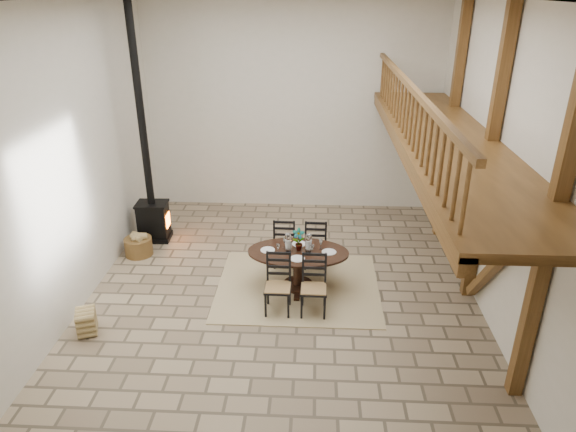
# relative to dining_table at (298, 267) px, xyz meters

# --- Properties ---
(ground) EXTENTS (8.00, 8.00, 0.00)m
(ground) POSITION_rel_dining_table_xyz_m (-0.28, -0.04, -0.44)
(ground) COLOR #9B8667
(ground) RESTS_ON ground
(room_shell) EXTENTS (7.02, 8.02, 5.01)m
(room_shell) POSITION_rel_dining_table_xyz_m (0.91, -0.04, 2.58)
(room_shell) COLOR beige
(room_shell) RESTS_ON ground
(rug) EXTENTS (3.00, 2.50, 0.02)m
(rug) POSITION_rel_dining_table_xyz_m (-0.00, -0.00, -0.43)
(rug) COLOR tan
(rug) RESTS_ON ground
(dining_table) EXTENTS (1.86, 2.07, 1.19)m
(dining_table) POSITION_rel_dining_table_xyz_m (0.00, 0.00, 0.00)
(dining_table) COLOR black
(dining_table) RESTS_ON ground
(wood_stove) EXTENTS (0.70, 0.55, 5.00)m
(wood_stove) POSITION_rel_dining_table_xyz_m (-3.24, 1.82, 0.68)
(wood_stove) COLOR black
(wood_stove) RESTS_ON ground
(log_basket) EXTENTS (0.57, 0.57, 0.47)m
(log_basket) POSITION_rel_dining_table_xyz_m (-3.38, 1.10, -0.23)
(log_basket) COLOR brown
(log_basket) RESTS_ON ground
(log_stack) EXTENTS (0.43, 0.49, 0.41)m
(log_stack) POSITION_rel_dining_table_xyz_m (-3.38, -1.54, -0.23)
(log_stack) COLOR tan
(log_stack) RESTS_ON ground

